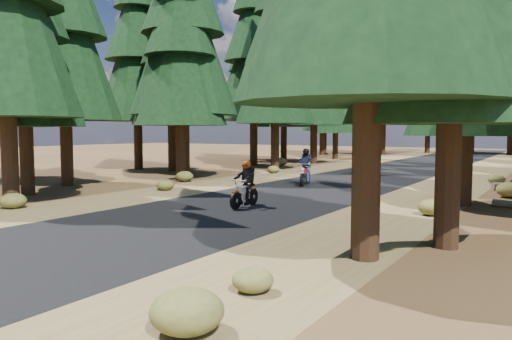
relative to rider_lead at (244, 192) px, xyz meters
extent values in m
plane|color=#472E19|center=(-0.27, -0.38, -0.50)|extent=(120.00, 120.00, 0.00)
cube|color=black|center=(-0.27, 4.62, -0.49)|extent=(6.00, 100.00, 0.01)
cube|color=brown|center=(-4.87, 4.62, -0.49)|extent=(3.20, 100.00, 0.01)
cube|color=brown|center=(4.33, 4.62, -0.49)|extent=(3.20, 100.00, 0.01)
cylinder|color=black|center=(-6.89, -3.48, 2.36)|extent=(0.53, 0.53, 5.71)
cone|color=black|center=(-6.89, -3.48, 5.93)|extent=(4.85, 4.85, 7.14)
cylinder|color=black|center=(5.39, -4.09, 2.43)|extent=(0.53, 0.53, 5.85)
cylinder|color=black|center=(-8.60, -1.74, 2.08)|extent=(0.51, 0.51, 5.15)
cone|color=black|center=(-8.60, -1.74, 5.30)|extent=(4.38, 4.38, 6.44)
cylinder|color=black|center=(6.50, -2.32, 2.06)|extent=(0.50, 0.50, 5.11)
cylinder|color=black|center=(-10.08, 1.15, 2.37)|extent=(0.53, 0.53, 5.73)
cone|color=black|center=(-10.08, 1.15, 5.95)|extent=(4.87, 4.87, 7.17)
cylinder|color=black|center=(-7.52, 5.79, 2.18)|extent=(0.51, 0.51, 5.34)
cone|color=black|center=(-7.52, 5.79, 5.52)|extent=(4.54, 4.54, 6.68)
cone|color=black|center=(-7.52, 5.79, 7.92)|extent=(3.47, 3.47, 4.81)
cylinder|color=black|center=(5.79, 4.10, 1.76)|extent=(0.48, 0.48, 4.52)
cone|color=black|center=(5.79, 4.10, 4.59)|extent=(3.84, 3.84, 5.65)
cylinder|color=black|center=(-7.97, 6.58, 2.72)|extent=(0.56, 0.56, 6.43)
cone|color=black|center=(-7.97, 6.58, 6.73)|extent=(5.46, 5.46, 8.03)
cylinder|color=black|center=(-11.40, 9.55, 2.28)|extent=(0.52, 0.52, 5.56)
cone|color=black|center=(-11.40, 9.55, 5.76)|extent=(4.73, 4.73, 6.95)
cone|color=black|center=(-11.40, 9.55, 8.26)|extent=(3.62, 3.62, 5.01)
cylinder|color=black|center=(-6.62, 13.51, 2.36)|extent=(0.53, 0.53, 5.72)
cone|color=black|center=(-6.62, 13.51, 5.94)|extent=(4.86, 4.86, 7.15)
cone|color=black|center=(-6.62, 13.51, 8.51)|extent=(3.72, 3.72, 5.15)
cylinder|color=black|center=(-10.03, 16.47, 2.69)|extent=(0.55, 0.55, 6.37)
cone|color=black|center=(-10.03, 16.47, 6.67)|extent=(5.41, 5.41, 7.96)
cone|color=black|center=(-10.03, 16.47, 9.53)|extent=(4.14, 4.14, 5.73)
cylinder|color=black|center=(-7.27, 20.37, 2.32)|extent=(0.53, 0.53, 5.64)
cone|color=black|center=(-7.27, 20.37, 5.85)|extent=(4.79, 4.79, 7.05)
cone|color=black|center=(-7.27, 20.37, 8.39)|extent=(3.67, 3.67, 5.08)
cone|color=black|center=(-7.27, 20.37, 10.92)|extent=(2.54, 2.54, 4.23)
cylinder|color=black|center=(-11.13, 22.84, 2.23)|extent=(0.52, 0.52, 5.45)
cone|color=black|center=(-11.13, 22.84, 5.63)|extent=(4.63, 4.63, 6.81)
cone|color=black|center=(-11.13, 22.84, 8.08)|extent=(3.54, 3.54, 4.90)
cone|color=black|center=(-11.13, 22.84, 10.53)|extent=(2.45, 2.45, 4.09)
cylinder|color=black|center=(-8.39, 27.07, 1.71)|extent=(0.48, 0.48, 4.42)
cone|color=black|center=(-8.39, 27.07, 4.48)|extent=(3.76, 3.76, 5.52)
cone|color=black|center=(-8.39, 27.07, 6.46)|extent=(2.87, 2.87, 3.98)
cone|color=black|center=(-8.39, 27.07, 8.45)|extent=(1.99, 1.99, 3.31)
cylinder|color=black|center=(-12.06, 32.39, 1.88)|extent=(0.49, 0.49, 4.75)
cone|color=black|center=(-12.06, 32.39, 4.84)|extent=(4.04, 4.04, 5.93)
cone|color=black|center=(-12.06, 32.39, 6.98)|extent=(3.09, 3.09, 4.27)
cone|color=black|center=(-12.06, 32.39, 9.12)|extent=(2.14, 2.14, 3.56)
cylinder|color=black|center=(-14.27, 9.62, 2.50)|extent=(0.54, 0.54, 6.00)
cone|color=black|center=(-14.27, 9.62, 6.25)|extent=(5.10, 5.10, 7.50)
cone|color=black|center=(-14.27, 9.62, 8.95)|extent=(3.90, 3.90, 5.40)
cylinder|color=black|center=(-13.27, 21.62, 2.70)|extent=(0.56, 0.56, 6.40)
cone|color=black|center=(-13.27, 21.62, 6.70)|extent=(5.44, 5.44, 8.00)
cone|color=black|center=(-13.27, 21.62, 9.58)|extent=(4.16, 4.16, 5.76)
cylinder|color=black|center=(-15.27, 1.62, 2.10)|extent=(0.51, 0.51, 5.20)
cone|color=black|center=(-15.27, 1.62, 5.35)|extent=(4.42, 4.42, 6.50)
cone|color=black|center=(-15.27, 1.62, 7.69)|extent=(3.38, 3.38, 4.68)
cylinder|color=black|center=(-7.27, 36.62, 2.70)|extent=(0.56, 0.56, 6.40)
cone|color=black|center=(-7.27, 36.62, 6.70)|extent=(5.44, 5.44, 8.00)
cone|color=black|center=(-7.27, 36.62, 9.58)|extent=(4.16, 4.16, 5.76)
cone|color=black|center=(-7.27, 36.62, 12.46)|extent=(2.88, 2.88, 4.80)
cylinder|color=black|center=(-10.27, 39.62, 2.90)|extent=(0.57, 0.57, 6.80)
cone|color=black|center=(-10.27, 39.62, 7.15)|extent=(5.78, 5.78, 8.50)
cone|color=black|center=(-10.27, 39.62, 10.21)|extent=(4.42, 4.42, 6.12)
cone|color=black|center=(-10.27, 39.62, 13.27)|extent=(3.06, 3.06, 5.10)
cylinder|color=black|center=(-4.27, 42.62, 2.50)|extent=(0.54, 0.54, 6.00)
cone|color=black|center=(-4.27, 42.62, 6.25)|extent=(5.10, 5.10, 7.50)
cone|color=black|center=(-4.27, 42.62, 8.95)|extent=(3.90, 3.90, 5.40)
cone|color=black|center=(-4.27, 42.62, 11.65)|extent=(2.70, 2.70, 4.50)
cylinder|color=black|center=(3.73, 42.62, 2.70)|extent=(0.56, 0.56, 6.40)
cone|color=black|center=(3.73, 42.62, 6.70)|extent=(5.44, 5.44, 8.00)
cylinder|color=black|center=(-0.27, 45.62, 2.90)|extent=(0.57, 0.57, 6.80)
cone|color=black|center=(-0.27, 45.62, 7.15)|extent=(5.78, 5.78, 8.50)
cone|color=black|center=(-0.27, 45.62, 10.21)|extent=(4.42, 4.42, 6.12)
cone|color=black|center=(-0.27, 45.62, 13.27)|extent=(3.06, 3.06, 5.10)
cylinder|color=black|center=(-13.27, 35.62, 2.30)|extent=(0.52, 0.52, 5.60)
cone|color=black|center=(-13.27, 35.62, 5.80)|extent=(4.76, 4.76, 7.00)
cone|color=black|center=(-13.27, 35.62, 8.32)|extent=(3.64, 3.64, 5.04)
cone|color=black|center=(-13.27, 35.62, 10.84)|extent=(2.52, 2.52, 4.20)
ellipsoid|color=#474C1E|center=(-5.99, -3.98, -0.26)|extent=(0.80, 0.80, 0.48)
ellipsoid|color=#474C1E|center=(4.63, -6.83, -0.31)|extent=(0.63, 0.63, 0.38)
ellipsoid|color=#474C1E|center=(-7.95, 16.51, -0.21)|extent=(0.96, 0.96, 0.58)
ellipsoid|color=#474C1E|center=(5.93, 11.63, -0.27)|extent=(0.76, 0.76, 0.45)
ellipsoid|color=#474C1E|center=(-6.81, 5.20, -0.25)|extent=(0.83, 0.83, 0.50)
ellipsoid|color=#474C1E|center=(6.87, 6.98, -0.22)|extent=(0.93, 0.93, 0.56)
ellipsoid|color=#474C1E|center=(-5.54, 11.45, -0.28)|extent=(0.71, 0.71, 0.43)
ellipsoid|color=#474C1E|center=(5.36, 1.58, -0.26)|extent=(0.79, 0.79, 0.47)
ellipsoid|color=#474C1E|center=(4.77, -8.53, -0.23)|extent=(0.90, 0.90, 0.54)
ellipsoid|color=#474C1E|center=(-5.22, 2.11, -0.28)|extent=(0.72, 0.72, 0.43)
cube|color=black|center=(0.00, 0.00, 0.51)|extent=(0.34, 0.22, 0.48)
sphere|color=#D23B08|center=(0.00, 0.00, 0.85)|extent=(0.28, 0.28, 0.27)
cube|color=black|center=(-1.23, 6.77, 0.60)|extent=(0.41, 0.30, 0.52)
sphere|color=black|center=(-1.23, 6.77, 0.99)|extent=(0.35, 0.35, 0.29)
camera|label=1|loc=(8.54, -13.01, 1.93)|focal=35.00mm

